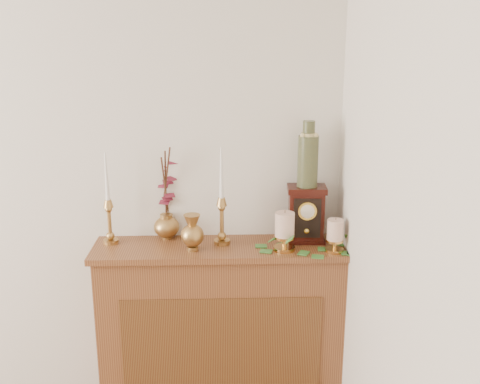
{
  "coord_description": "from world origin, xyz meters",
  "views": [
    {
      "loc": [
        1.41,
        -0.46,
        1.92
      ],
      "look_at": [
        1.49,
        2.05,
        1.21
      ],
      "focal_mm": 42.0,
      "sensor_mm": 36.0,
      "label": 1
    }
  ],
  "objects_px": {
    "mantel_clock": "(306,214)",
    "candlestick_center": "(222,213)",
    "bud_vase": "(192,233)",
    "candlestick_left": "(109,214)",
    "ginger_jar": "(167,196)",
    "ceramic_vase": "(308,157)"
  },
  "relations": [
    {
      "from": "mantel_clock",
      "to": "candlestick_center",
      "type": "bearing_deg",
      "value": -173.11
    },
    {
      "from": "mantel_clock",
      "to": "ceramic_vase",
      "type": "height_order",
      "value": "ceramic_vase"
    },
    {
      "from": "bud_vase",
      "to": "candlestick_center",
      "type": "bearing_deg",
      "value": 30.83
    },
    {
      "from": "mantel_clock",
      "to": "candlestick_left",
      "type": "bearing_deg",
      "value": -176.68
    },
    {
      "from": "bud_vase",
      "to": "ceramic_vase",
      "type": "distance_m",
      "value": 0.66
    },
    {
      "from": "bud_vase",
      "to": "ginger_jar",
      "type": "height_order",
      "value": "ginger_jar"
    },
    {
      "from": "bud_vase",
      "to": "mantel_clock",
      "type": "height_order",
      "value": "mantel_clock"
    },
    {
      "from": "ceramic_vase",
      "to": "candlestick_center",
      "type": "bearing_deg",
      "value": -176.09
    },
    {
      "from": "candlestick_center",
      "to": "ginger_jar",
      "type": "xyz_separation_m",
      "value": [
        -0.27,
        0.12,
        0.06
      ]
    },
    {
      "from": "candlestick_center",
      "to": "bud_vase",
      "type": "xyz_separation_m",
      "value": [
        -0.14,
        -0.08,
        -0.07
      ]
    },
    {
      "from": "candlestick_left",
      "to": "bud_vase",
      "type": "bearing_deg",
      "value": -14.99
    },
    {
      "from": "candlestick_center",
      "to": "bud_vase",
      "type": "distance_m",
      "value": 0.18
    },
    {
      "from": "candlestick_left",
      "to": "mantel_clock",
      "type": "xyz_separation_m",
      "value": [
        0.96,
        -0.0,
        -0.01
      ]
    },
    {
      "from": "candlestick_center",
      "to": "ceramic_vase",
      "type": "xyz_separation_m",
      "value": [
        0.42,
        0.03,
        0.27
      ]
    },
    {
      "from": "candlestick_center",
      "to": "ceramic_vase",
      "type": "bearing_deg",
      "value": 3.91
    },
    {
      "from": "candlestick_center",
      "to": "ceramic_vase",
      "type": "relative_size",
      "value": 1.51
    },
    {
      "from": "candlestick_center",
      "to": "mantel_clock",
      "type": "height_order",
      "value": "candlestick_center"
    },
    {
      "from": "candlestick_left",
      "to": "mantel_clock",
      "type": "relative_size",
      "value": 1.61
    },
    {
      "from": "candlestick_left",
      "to": "ginger_jar",
      "type": "bearing_deg",
      "value": 18.81
    },
    {
      "from": "candlestick_left",
      "to": "candlestick_center",
      "type": "distance_m",
      "value": 0.55
    },
    {
      "from": "candlestick_left",
      "to": "ceramic_vase",
      "type": "relative_size",
      "value": 1.42
    },
    {
      "from": "bud_vase",
      "to": "ceramic_vase",
      "type": "height_order",
      "value": "ceramic_vase"
    }
  ]
}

